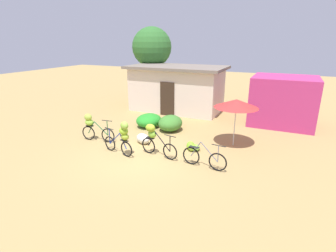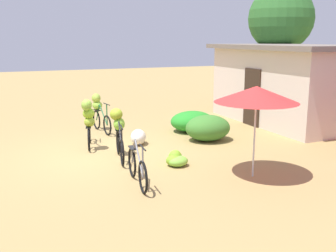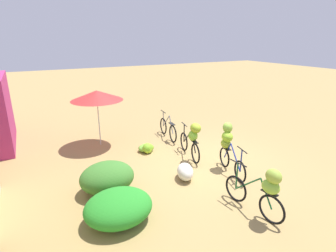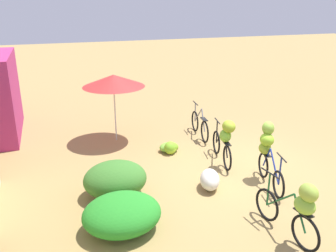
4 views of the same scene
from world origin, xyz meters
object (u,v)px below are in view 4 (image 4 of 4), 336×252
Objects in this scene: market_umbrella at (114,81)px; banana_pile_on_ground at (170,148)px; bicycle_by_shop at (200,125)px; bicycle_leftmost at (297,207)px; bicycle_near_pile at (268,149)px; produce_sack at (210,180)px; bicycle_center_loaded at (225,138)px.

market_umbrella is 2.86× the size of banana_pile_on_ground.
bicycle_by_shop is 1.59m from banana_pile_on_ground.
market_umbrella is at bearing 19.30° from bicycle_leftmost.
market_umbrella is 1.31× the size of bicycle_near_pile.
produce_sack reaches higher than banana_pile_on_ground.
bicycle_near_pile is 2.21× the size of produce_sack.
bicycle_leftmost is 2.34× the size of produce_sack.
bicycle_leftmost reaches higher than produce_sack.
bicycle_center_loaded is at bearing -4.70° from bicycle_leftmost.
bicycle_center_loaded is 2.37× the size of banana_pile_on_ground.
market_umbrella is 4.80m from bicycle_near_pile.
bicycle_center_loaded reaches higher than banana_pile_on_ground.
market_umbrella is 1.21× the size of bicycle_center_loaded.
market_umbrella is 1.23× the size of bicycle_leftmost.
market_umbrella is at bearing 78.34° from bicycle_by_shop.
market_umbrella reaches higher than bicycle_leftmost.
bicycle_center_loaded reaches higher than produce_sack.
banana_pile_on_ground is at bearing 5.08° from produce_sack.
bicycle_near_pile is 2.19× the size of banana_pile_on_ground.
bicycle_center_loaded is 1.72m from banana_pile_on_ground.
bicycle_leftmost reaches higher than banana_pile_on_ground.
bicycle_by_shop is at bearing -19.32° from produce_sack.
market_umbrella reaches higher than bicycle_center_loaded.
bicycle_center_loaded is (3.24, -0.27, 0.04)m from bicycle_leftmost.
bicycle_leftmost is at bearing 159.52° from bicycle_near_pile.
produce_sack is (-3.64, -1.44, -1.62)m from market_umbrella.
bicycle_by_shop is (2.09, -0.22, -0.38)m from bicycle_center_loaded.
market_umbrella is 2.54m from banana_pile_on_ground.
bicycle_leftmost is 5.36m from bicycle_by_shop.
bicycle_near_pile is (-3.73, -2.84, -1.03)m from market_umbrella.
banana_pile_on_ground is at bearing 124.75° from bicycle_by_shop.
bicycle_center_loaded is at bearing 25.35° from bicycle_near_pile.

